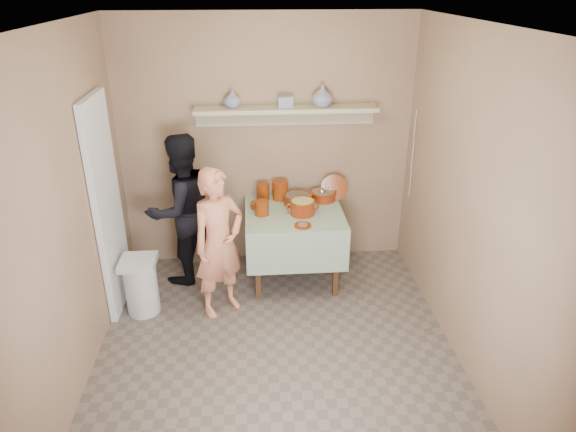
{
  "coord_description": "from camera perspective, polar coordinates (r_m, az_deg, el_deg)",
  "views": [
    {
      "loc": [
        -0.17,
        -3.36,
        2.87
      ],
      "look_at": [
        0.15,
        0.75,
        0.95
      ],
      "focal_mm": 32.0,
      "sensor_mm": 36.0,
      "label": 1
    }
  ],
  "objects": [
    {
      "name": "room_shell",
      "position": [
        3.6,
        -1.47,
        4.42
      ],
      "size": [
        3.04,
        3.54,
        2.62
      ],
      "color": "#95755B",
      "rests_on": "ground"
    },
    {
      "name": "person_cook",
      "position": [
        4.65,
        -7.67,
        -3.01
      ],
      "size": [
        0.62,
        0.58,
        1.42
      ],
      "primitive_type": "imported",
      "rotation": [
        0.0,
        0.0,
        0.63
      ],
      "color": "#D27C5B",
      "rests_on": "ground"
    },
    {
      "name": "cazuela_meat_a",
      "position": [
        5.25,
        1.08,
        1.96
      ],
      "size": [
        0.3,
        0.3,
        0.1
      ],
      "color": "#631401",
      "rests_on": "serving_table"
    },
    {
      "name": "vase_left",
      "position": [
        5.12,
        -6.21,
        12.82
      ],
      "size": [
        0.19,
        0.19,
        0.17
      ],
      "primitive_type": "imported",
      "rotation": [
        0.0,
        0.0,
        0.19
      ],
      "color": "navy",
      "rests_on": "wall_shelf"
    },
    {
      "name": "empty_bowl",
      "position": [
        5.19,
        -3.25,
        1.23
      ],
      "size": [
        0.18,
        0.18,
        0.05
      ],
      "primitive_type": "cylinder",
      "color": "#692308",
      "rests_on": "serving_table"
    },
    {
      "name": "bowl_stack",
      "position": [
        5.01,
        -2.93,
        0.9
      ],
      "size": [
        0.14,
        0.14,
        0.14
      ],
      "primitive_type": "cylinder",
      "color": "#692308",
      "rests_on": "serving_table"
    },
    {
      "name": "electrical_cord",
      "position": [
        5.36,
        13.68,
        6.66
      ],
      "size": [
        0.01,
        0.05,
        0.9
      ],
      "color": "silver",
      "rests_on": "wall_shelf"
    },
    {
      "name": "person_helper",
      "position": [
        5.21,
        -11.71,
        0.67
      ],
      "size": [
        0.95,
        0.92,
        1.55
      ],
      "primitive_type": "imported",
      "rotation": [
        0.0,
        0.0,
        -2.5
      ],
      "color": "black",
      "rests_on": "ground"
    },
    {
      "name": "front_plate",
      "position": [
        4.79,
        1.65,
        -1.05
      ],
      "size": [
        0.16,
        0.16,
        0.03
      ],
      "color": "#692308",
      "rests_on": "serving_table"
    },
    {
      "name": "tile_panel",
      "position": [
        4.88,
        -19.41,
        0.91
      ],
      "size": [
        0.06,
        0.7,
        2.0
      ],
      "primitive_type": "cube",
      "color": "silver",
      "rests_on": "ground"
    },
    {
      "name": "cazuela_rice",
      "position": [
        5.01,
        1.62,
        1.11
      ],
      "size": [
        0.33,
        0.25,
        0.14
      ],
      "color": "#631401",
      "rests_on": "serving_table"
    },
    {
      "name": "trash_bin",
      "position": [
        4.98,
        -15.99,
        -7.41
      ],
      "size": [
        0.32,
        0.32,
        0.56
      ],
      "color": "silver",
      "rests_on": "ground"
    },
    {
      "name": "propped_lid",
      "position": [
        5.38,
        5.15,
        3.15
      ],
      "size": [
        0.29,
        0.12,
        0.27
      ],
      "primitive_type": "cylinder",
      "rotation": [
        1.28,
        0.0,
        -0.09
      ],
      "color": "#692308",
      "rests_on": "serving_table"
    },
    {
      "name": "ladle",
      "position": [
        5.3,
        3.83,
        2.73
      ],
      "size": [
        0.08,
        0.26,
        0.19
      ],
      "color": "silver",
      "rests_on": "cazuela_meat_b"
    },
    {
      "name": "cazuela_meat_b",
      "position": [
        5.35,
        3.91,
        2.37
      ],
      "size": [
        0.28,
        0.28,
        0.1
      ],
      "color": "#631401",
      "rests_on": "serving_table"
    },
    {
      "name": "vase_right",
      "position": [
        5.14,
        3.84,
        13.18
      ],
      "size": [
        0.24,
        0.24,
        0.21
      ],
      "primitive_type": "imported",
      "rotation": [
        0.0,
        0.0,
        0.22
      ],
      "color": "navy",
      "rests_on": "wall_shelf"
    },
    {
      "name": "plate_stack_b",
      "position": [
        5.35,
        -0.86,
        2.88
      ],
      "size": [
        0.17,
        0.17,
        0.2
      ],
      "primitive_type": "cylinder",
      "color": "#692308",
      "rests_on": "serving_table"
    },
    {
      "name": "plate_stack_a",
      "position": [
        5.33,
        -2.8,
        2.68
      ],
      "size": [
        0.13,
        0.13,
        0.18
      ],
      "primitive_type": "cylinder",
      "color": "#692308",
      "rests_on": "serving_table"
    },
    {
      "name": "serving_table",
      "position": [
        5.17,
        0.65,
        -0.58
      ],
      "size": [
        0.97,
        0.97,
        0.76
      ],
      "color": "#4C2D16",
      "rests_on": "ground"
    },
    {
      "name": "ceramic_box",
      "position": [
        5.11,
        -0.31,
        12.57
      ],
      "size": [
        0.16,
        0.12,
        0.11
      ],
      "primitive_type": "cube",
      "rotation": [
        0.0,
        0.0,
        0.08
      ],
      "color": "navy",
      "rests_on": "wall_shelf"
    },
    {
      "name": "wall_shelf",
      "position": [
        5.17,
        -0.22,
        11.58
      ],
      "size": [
        1.8,
        0.25,
        0.21
      ],
      "color": "tan",
      "rests_on": "room_shell"
    },
    {
      "name": "ground",
      "position": [
        4.43,
        -1.23,
        -15.48
      ],
      "size": [
        3.5,
        3.5,
        0.0
      ],
      "primitive_type": "plane",
      "color": "#64584E",
      "rests_on": "ground"
    }
  ]
}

